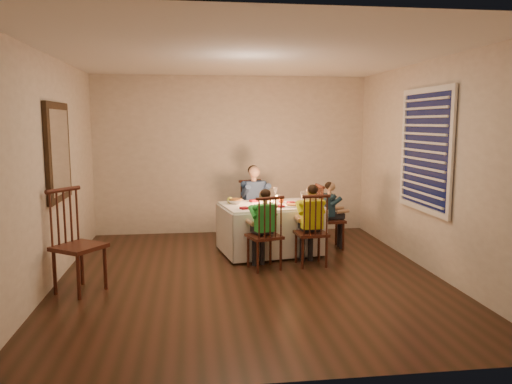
{
  "coord_description": "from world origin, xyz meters",
  "views": [
    {
      "loc": [
        -0.68,
        -5.79,
        1.85
      ],
      "look_at": [
        0.1,
        0.15,
        1.01
      ],
      "focal_mm": 35.0,
      "sensor_mm": 36.0,
      "label": 1
    }
  ],
  "objects": [
    {
      "name": "chair_adult",
      "position": [
        0.29,
        1.79,
        0.0
      ],
      "size": [
        0.48,
        0.47,
        0.95
      ],
      "primitive_type": null,
      "rotation": [
        0.0,
        0.0,
        0.3
      ],
      "color": "#33190E",
      "rests_on": "ground"
    },
    {
      "name": "wall_right",
      "position": [
        2.25,
        0.0,
        1.3
      ],
      "size": [
        0.02,
        5.0,
        2.6
      ],
      "primitive_type": "cube",
      "color": "beige",
      "rests_on": "ground"
    },
    {
      "name": "chair_end",
      "position": [
        1.33,
        1.19,
        0.0
      ],
      "size": [
        0.39,
        0.41,
        0.95
      ],
      "primitive_type": null,
      "rotation": [
        0.0,
        0.0,
        1.61
      ],
      "color": "#33190E",
      "rests_on": "ground"
    },
    {
      "name": "setting_teal",
      "position": [
        0.91,
        1.11,
        0.71
      ],
      "size": [
        0.3,
        0.3,
        0.02
      ],
      "primitive_type": "cylinder",
      "rotation": [
        0.0,
        0.0,
        0.17
      ],
      "color": "white",
      "rests_on": "dining_table"
    },
    {
      "name": "setting_green",
      "position": [
        0.19,
        0.75,
        0.71
      ],
      "size": [
        0.3,
        0.3,
        0.02
      ],
      "primitive_type": "cylinder",
      "rotation": [
        0.0,
        0.0,
        0.17
      ],
      "color": "white",
      "rests_on": "dining_table"
    },
    {
      "name": "orange_fruit",
      "position": [
        0.59,
        1.13,
        0.74
      ],
      "size": [
        0.08,
        0.08,
        0.08
      ],
      "primitive_type": "sphere",
      "color": "#E24513",
      "rests_on": "dining_table"
    },
    {
      "name": "child_green",
      "position": [
        0.22,
        0.28,
        0.0
      ],
      "size": [
        0.4,
        0.38,
        1.03
      ],
      "primitive_type": null,
      "rotation": [
        0.0,
        0.0,
        3.43
      ],
      "color": "green",
      "rests_on": "ground"
    },
    {
      "name": "wall_left",
      "position": [
        -2.25,
        0.0,
        1.3
      ],
      "size": [
        0.02,
        5.0,
        2.6
      ],
      "primitive_type": "cube",
      "color": "beige",
      "rests_on": "ground"
    },
    {
      "name": "ceiling",
      "position": [
        0.0,
        0.0,
        2.6
      ],
      "size": [
        5.0,
        5.0,
        0.0
      ],
      "primitive_type": "plane",
      "color": "white",
      "rests_on": "wall_back"
    },
    {
      "name": "candle_left",
      "position": [
        0.36,
        1.04,
        0.75
      ],
      "size": [
        0.06,
        0.06,
        0.1
      ],
      "primitive_type": "cylinder",
      "color": "silver",
      "rests_on": "dining_table"
    },
    {
      "name": "chair_near_right",
      "position": [
        0.85,
        0.37,
        0.0
      ],
      "size": [
        0.42,
        0.4,
        0.95
      ],
      "primitive_type": null,
      "rotation": [
        0.0,
        0.0,
        3.22
      ],
      "color": "#33190E",
      "rests_on": "ground"
    },
    {
      "name": "wall_mirror",
      "position": [
        -2.22,
        0.3,
        1.5
      ],
      "size": [
        0.06,
        0.95,
        1.15
      ],
      "color": "black",
      "rests_on": "wall_left"
    },
    {
      "name": "wall_back",
      "position": [
        0.0,
        2.5,
        1.3
      ],
      "size": [
        4.5,
        0.02,
        2.6
      ],
      "primitive_type": "cube",
      "color": "beige",
      "rests_on": "ground"
    },
    {
      "name": "serving_bowl",
      "position": [
        -0.06,
        1.19,
        0.73
      ],
      "size": [
        0.27,
        0.27,
        0.06
      ],
      "primitive_type": "imported",
      "rotation": [
        0.0,
        0.0,
        -0.23
      ],
      "color": "white",
      "rests_on": "dining_table"
    },
    {
      "name": "child_teal",
      "position": [
        1.33,
        1.19,
        0.0
      ],
      "size": [
        0.29,
        0.32,
        0.99
      ],
      "primitive_type": null,
      "rotation": [
        0.0,
        0.0,
        1.61
      ],
      "color": "#182F3D",
      "rests_on": "ground"
    },
    {
      "name": "chair_extra",
      "position": [
        -1.9,
        -0.31,
        0.0
      ],
      "size": [
        0.64,
        0.64,
        1.14
      ],
      "primitive_type": null,
      "rotation": [
        0.0,
        0.0,
        0.96
      ],
      "color": "#33190E",
      "rests_on": "ground"
    },
    {
      "name": "window_blinds",
      "position": [
        2.21,
        0.1,
        1.5
      ],
      "size": [
        0.07,
        1.34,
        1.54
      ],
      "color": "black",
      "rests_on": "wall_right"
    },
    {
      "name": "ground",
      "position": [
        0.0,
        0.0,
        0.0
      ],
      "size": [
        5.0,
        5.0,
        0.0
      ],
      "primitive_type": "plane",
      "color": "black",
      "rests_on": "ground"
    },
    {
      "name": "setting_yellow",
      "position": [
        0.69,
        0.85,
        0.71
      ],
      "size": [
        0.3,
        0.3,
        0.02
      ],
      "primitive_type": "cylinder",
      "rotation": [
        0.0,
        0.0,
        0.17
      ],
      "color": "white",
      "rests_on": "dining_table"
    },
    {
      "name": "squash",
      "position": [
        -0.13,
        1.24,
        0.74
      ],
      "size": [
        0.09,
        0.09,
        0.09
      ],
      "primitive_type": "sphere",
      "color": "yellow",
      "rests_on": "dining_table"
    },
    {
      "name": "chair_near_left",
      "position": [
        0.22,
        0.28,
        0.0
      ],
      "size": [
        0.48,
        0.47,
        0.95
      ],
      "primitive_type": null,
      "rotation": [
        0.0,
        0.0,
        3.43
      ],
      "color": "#33190E",
      "rests_on": "ground"
    },
    {
      "name": "adult",
      "position": [
        0.29,
        1.79,
        0.0
      ],
      "size": [
        0.52,
        0.49,
        1.19
      ],
      "primitive_type": null,
      "rotation": [
        0.0,
        0.0,
        0.3
      ],
      "color": "#324B7F",
      "rests_on": "ground"
    },
    {
      "name": "candle_right",
      "position": [
        0.51,
        1.07,
        0.75
      ],
      "size": [
        0.06,
        0.06,
        0.1
      ],
      "primitive_type": "cylinder",
      "color": "silver",
      "rests_on": "dining_table"
    },
    {
      "name": "dining_table",
      "position": [
        0.41,
        1.05,
        0.5
      ],
      "size": [
        1.49,
        1.19,
        0.67
      ],
      "rotation": [
        0.0,
        0.0,
        0.17
      ],
      "color": "white",
      "rests_on": "ground"
    },
    {
      "name": "child_yellow",
      "position": [
        0.85,
        0.37,
        0.0
      ],
      "size": [
        0.37,
        0.35,
        1.06
      ],
      "primitive_type": null,
      "rotation": [
        0.0,
        0.0,
        3.22
      ],
      "color": "yellow",
      "rests_on": "ground"
    },
    {
      "name": "setting_adult",
      "position": [
        0.39,
        1.34,
        0.71
      ],
      "size": [
        0.3,
        0.3,
        0.02
      ],
      "primitive_type": "cylinder",
      "rotation": [
        0.0,
        0.0,
        0.17
      ],
      "color": "white",
      "rests_on": "dining_table"
    }
  ]
}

